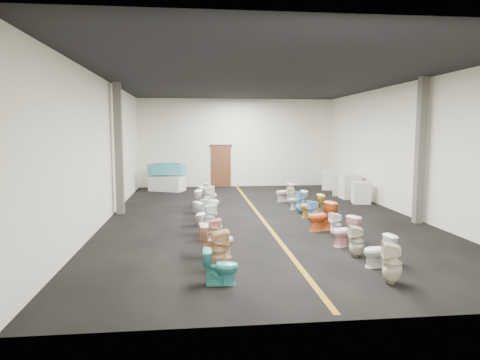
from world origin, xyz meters
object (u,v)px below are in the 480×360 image
(display_table, at_px, (167,183))
(toilet_right_9, at_px, (298,200))
(toilet_left_6, at_px, (206,213))
(toilet_right_1, at_px, (379,251))
(toilet_right_0, at_px, (392,263))
(toilet_right_2, at_px, (357,241))
(bathtub, at_px, (167,169))
(toilet_right_11, at_px, (284,192))
(toilet_left_0, at_px, (221,267))
(toilet_right_6, at_px, (313,212))
(toilet_left_3, at_px, (214,233))
(toilet_right_3, at_px, (345,231))
(toilet_right_10, at_px, (291,196))
(appliance_crate_d, at_px, (329,180))
(toilet_left_5, at_px, (209,217))
(toilet_left_11, at_px, (203,192))
(appliance_crate_b, at_px, (350,186))
(toilet_right_5, at_px, (321,216))
(appliance_crate_c, at_px, (342,185))
(toilet_right_8, at_px, (301,202))
(toilet_left_1, at_px, (219,250))
(toilet_left_2, at_px, (217,241))
(toilet_right_4, at_px, (336,225))
(toilet_right_7, at_px, (312,206))
(toilet_left_9, at_px, (208,198))
(toilet_left_4, at_px, (210,226))
(toilet_left_8, at_px, (208,202))
(toilet_left_10, at_px, (208,196))
(appliance_crate_a, at_px, (361,193))
(toilet_left_7, at_px, (204,209))

(display_table, bearing_deg, toilet_right_9, -46.76)
(toilet_left_6, distance_m, toilet_right_1, 5.76)
(toilet_right_0, bearing_deg, toilet_right_2, -164.82)
(bathtub, height_order, toilet_right_11, bathtub)
(display_table, relative_size, toilet_left_0, 2.39)
(toilet_left_6, bearing_deg, toilet_right_6, -118.00)
(toilet_left_3, distance_m, toilet_right_3, 3.28)
(toilet_right_9, height_order, toilet_right_10, toilet_right_10)
(toilet_right_9, bearing_deg, appliance_crate_d, 138.04)
(toilet_left_5, xyz_separation_m, toilet_left_11, (-0.05, 5.21, -0.01))
(toilet_right_10, xyz_separation_m, toilet_right_11, (-0.09, 0.89, 0.02))
(toilet_left_5, bearing_deg, appliance_crate_b, -59.60)
(toilet_right_5, height_order, toilet_right_10, toilet_right_5)
(appliance_crate_c, xyz_separation_m, toilet_right_8, (-2.88, -3.94, -0.06))
(toilet_left_0, height_order, toilet_right_10, toilet_right_10)
(toilet_left_11, bearing_deg, toilet_left_1, 164.91)
(toilet_left_2, distance_m, toilet_right_3, 3.32)
(toilet_left_11, height_order, toilet_right_9, toilet_left_11)
(appliance_crate_d, distance_m, toilet_right_9, 5.77)
(toilet_right_0, height_order, toilet_right_1, toilet_right_0)
(toilet_right_6, bearing_deg, toilet_right_9, 164.21)
(toilet_right_4, distance_m, toilet_right_7, 2.64)
(toilet_left_9, height_order, toilet_right_4, toilet_left_9)
(toilet_left_5, relative_size, toilet_left_9, 0.93)
(toilet_left_0, relative_size, toilet_right_11, 0.92)
(toilet_left_4, bearing_deg, appliance_crate_c, -19.76)
(toilet_left_0, height_order, toilet_right_6, toilet_right_6)
(toilet_right_6, bearing_deg, toilet_left_8, -133.77)
(toilet_left_8, relative_size, toilet_left_10, 1.11)
(toilet_left_9, xyz_separation_m, toilet_right_2, (3.18, -6.42, -0.06))
(appliance_crate_d, xyz_separation_m, toilet_right_8, (-2.88, -5.80, -0.09))
(toilet_left_2, relative_size, toilet_right_1, 1.16)
(toilet_left_10, distance_m, toilet_right_5, 5.54)
(appliance_crate_c, distance_m, toilet_right_0, 11.34)
(toilet_left_0, relative_size, toilet_left_10, 0.90)
(appliance_crate_b, height_order, toilet_left_6, appliance_crate_b)
(appliance_crate_b, bearing_deg, toilet_right_7, -125.57)
(toilet_right_9, relative_size, toilet_right_11, 0.93)
(toilet_left_3, relative_size, toilet_left_4, 1.05)
(appliance_crate_a, bearing_deg, display_table, 150.81)
(appliance_crate_c, bearing_deg, toilet_right_8, -126.14)
(toilet_left_7, bearing_deg, toilet_left_6, -161.71)
(toilet_left_0, xyz_separation_m, toilet_right_9, (3.31, 7.46, 0.00))
(toilet_left_7, xyz_separation_m, toilet_left_9, (0.19, 1.87, 0.08))
(toilet_left_1, relative_size, toilet_left_3, 1.19)
(toilet_left_6, distance_m, toilet_right_5, 3.50)
(toilet_left_6, distance_m, toilet_left_7, 0.74)
(toilet_left_0, distance_m, toilet_left_7, 5.96)
(toilet_right_5, xyz_separation_m, toilet_right_9, (0.14, 3.40, -0.07))
(toilet_left_1, xyz_separation_m, toilet_left_11, (-0.12, 8.73, -0.04))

